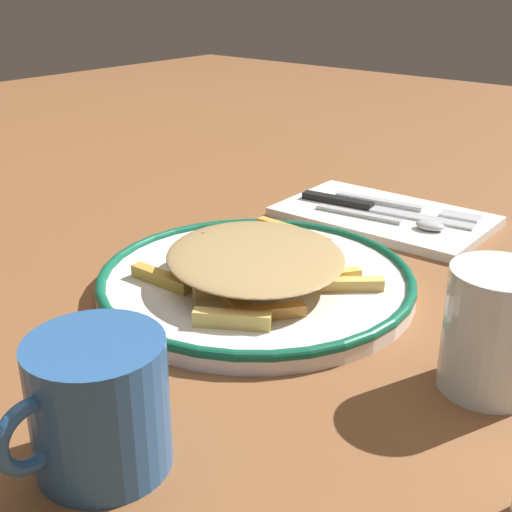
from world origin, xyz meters
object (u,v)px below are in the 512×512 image
fries_heap (256,261)px  water_glass (494,330)px  napkin (384,216)px  fork (406,206)px  coffee_mug (98,405)px  knife (369,207)px  spoon (401,221)px  plate (256,280)px

fries_heap → water_glass: bearing=88.2°
napkin → fork: bearing=157.9°
fork → coffee_mug: (0.51, 0.08, 0.03)m
knife → fries_heap: bearing=7.2°
spoon → water_glass: 0.30m
fries_heap → napkin: 0.25m
plate → spoon: bearing=172.6°
napkin → fork: size_ratio=1.34×
napkin → spoon: bearing=56.4°
knife → spoon: bearing=69.2°
napkin → fork: (-0.03, 0.01, 0.01)m
napkin → knife: (0.00, -0.02, 0.01)m
fries_heap → spoon: bearing=174.3°
plate → knife: (-0.24, -0.03, 0.00)m
spoon → fork: bearing=-156.9°
plate → coffee_mug: bearing=19.1°
fork → knife: (0.03, -0.03, 0.00)m
knife → spoon: spoon is taller
knife → napkin: bearing=98.3°
water_glass → coffee_mug: bearing=-32.1°
plate → knife: bearing=-173.9°
knife → spoon: (0.02, 0.05, 0.00)m
plate → coffee_mug: 0.26m
napkin → coffee_mug: 0.49m
spoon → coffee_mug: 0.46m
napkin → water_glass: (0.25, 0.23, 0.04)m
water_glass → plate: bearing=-93.6°
napkin → fork: 0.03m
fries_heap → coffee_mug: coffee_mug is taller
spoon → water_glass: bearing=40.4°
plate → water_glass: 0.23m
plate → knife: size_ratio=1.38×
knife → water_glass: water_glass is taller
fries_heap → knife: (-0.24, -0.03, -0.02)m
fork → water_glass: water_glass is taller
napkin → fork: fork is taller
plate → coffee_mug: (0.24, 0.08, 0.03)m
napkin → knife: size_ratio=1.13×
fries_heap → napkin: size_ratio=0.99×
fork → knife: 0.04m
spoon → knife: bearing=-110.8°
plate → napkin: size_ratio=1.22×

